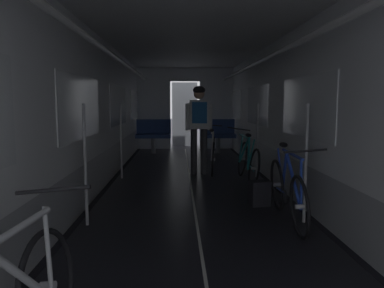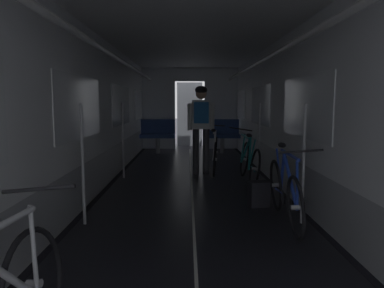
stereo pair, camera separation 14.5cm
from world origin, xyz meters
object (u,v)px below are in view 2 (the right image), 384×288
bicycle_blue (285,191)px  bicycle_white_in_aisle (215,153)px  bench_seat_far_right (222,133)px  person_cyclist_aisle (201,120)px  bench_seat_far_left (158,133)px  backpack_on_floor (258,194)px  bicycle_teal (249,161)px

bicycle_blue → bicycle_white_in_aisle: bicycle_blue is taller
bench_seat_far_right → person_cyclist_aisle: person_cyclist_aisle is taller
bench_seat_far_left → backpack_on_floor: bench_seat_far_left is taller
bench_seat_far_right → person_cyclist_aisle: size_ratio=0.57×
bench_seat_far_left → person_cyclist_aisle: person_cyclist_aisle is taller
bench_seat_far_left → bicycle_white_in_aisle: bearing=-63.3°
person_cyclist_aisle → backpack_on_floor: (0.71, -2.20, -0.90)m
backpack_on_floor → bench_seat_far_right: bearing=90.0°
backpack_on_floor → bicycle_blue: bearing=-76.3°
backpack_on_floor → bicycle_teal: bearing=85.4°
person_cyclist_aisle → bicycle_teal: bearing=-40.6°
bicycle_blue → person_cyclist_aisle: bearing=106.8°
bicycle_teal → bicycle_blue: 2.19m
bench_seat_far_left → bicycle_teal: size_ratio=0.58×
bench_seat_far_right → person_cyclist_aisle: 3.17m
bench_seat_far_right → backpack_on_floor: bench_seat_far_right is taller
bicycle_white_in_aisle → backpack_on_floor: (0.41, -2.47, -0.21)m
bicycle_blue → bicycle_white_in_aisle: 3.22m
bench_seat_far_left → bicycle_teal: (1.92, -3.76, -0.19)m
bicycle_teal → bicycle_blue: (0.05, -2.19, 0.00)m
person_cyclist_aisle → backpack_on_floor: 2.48m
bicycle_teal → bicycle_white_in_aisle: (-0.53, 0.98, 0.00)m
bench_seat_far_right → person_cyclist_aisle: (-0.70, -3.05, 0.50)m
bench_seat_far_right → bicycle_blue: 5.95m
bicycle_blue → bench_seat_far_right: bearing=91.7°
bench_seat_far_left → person_cyclist_aisle: 3.28m
backpack_on_floor → bench_seat_far_left: bearing=108.9°
person_cyclist_aisle → bicycle_blue: bearing=-73.2°
bench_seat_far_left → bench_seat_far_right: (1.80, 0.00, 0.00)m
bicycle_teal → backpack_on_floor: bearing=-94.6°
bicycle_blue → backpack_on_floor: (-0.17, 0.69, -0.21)m
bench_seat_far_right → bicycle_blue: (0.17, -5.95, -0.18)m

